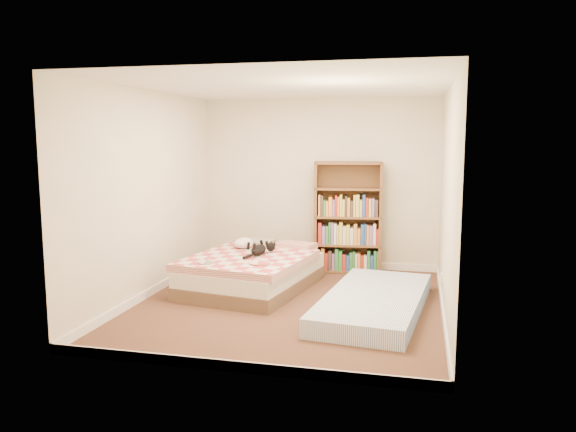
% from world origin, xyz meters
% --- Properties ---
extents(room, '(3.51, 4.01, 2.51)m').
position_xyz_m(room, '(0.00, 0.00, 1.20)').
color(room, '#46281E').
rests_on(room, ground).
extents(bed, '(1.62, 2.07, 0.50)m').
position_xyz_m(bed, '(-0.60, 0.57, 0.23)').
color(bed, brown).
rests_on(bed, room).
extents(bookshelf, '(0.99, 0.42, 1.59)m').
position_xyz_m(bookshelf, '(0.46, 1.77, 0.58)').
color(bookshelf, brown).
rests_on(bookshelf, room).
extents(floor_mattress, '(1.27, 2.35, 0.20)m').
position_xyz_m(floor_mattress, '(0.99, -0.06, 0.10)').
color(floor_mattress, '#6B86B2').
rests_on(floor_mattress, room).
extents(black_cat, '(0.35, 0.64, 0.14)m').
position_xyz_m(black_cat, '(-0.52, 0.57, 0.51)').
color(black_cat, black).
rests_on(black_cat, bed).
extents(white_dog, '(0.29, 0.30, 0.14)m').
position_xyz_m(white_dog, '(-0.84, 0.90, 0.52)').
color(white_dog, white).
rests_on(white_dog, bed).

